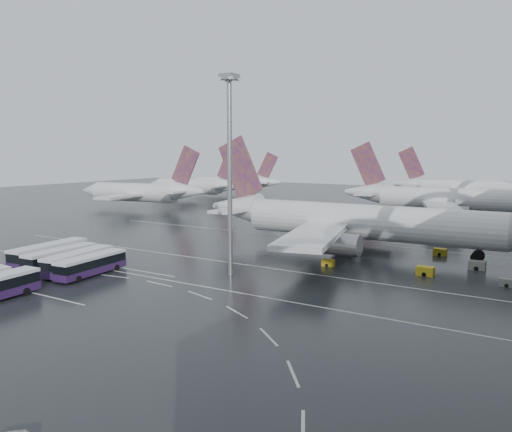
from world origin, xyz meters
The scene contains 22 objects.
ground centered at (0.00, 0.00, 0.00)m, with size 420.00×420.00×0.00m, color black.
lane_marking_near centered at (0.00, -2.00, 0.01)m, with size 120.00×0.25×0.01m, color beige.
lane_marking_mid centered at (0.00, 12.00, 0.01)m, with size 120.00×0.25×0.01m, color beige.
lane_marking_far centered at (0.00, 40.00, 0.01)m, with size 120.00×0.25×0.01m, color beige.
bus_bay_line_south centered at (-24.00, -16.00, 0.01)m, with size 28.00×0.25×0.01m, color beige.
bus_bay_line_north centered at (-24.00, 0.00, 0.01)m, with size 28.00×0.25×0.01m, color beige.
airliner_main centered at (4.76, 31.84, 5.35)m, with size 62.97×55.39×21.38m.
airliner_gate_b centered at (12.22, 86.29, 5.27)m, with size 60.67×54.32×21.05m.
airliner_gate_c centered at (10.13, 135.16, 5.04)m, with size 56.62×52.05×20.16m.
jet_remote_west centered at (-76.46, 61.66, 5.19)m, with size 46.24×37.36×20.11m.
jet_remote_mid centered at (-82.48, 95.55, 4.91)m, with size 43.60×35.09×19.03m.
jet_remote_far centered at (-81.21, 120.53, 4.69)m, with size 40.76×33.18×18.16m.
bus_row_near_a centered at (-32.50, -4.43, 1.86)m, with size 4.45×13.96×3.38m.
bus_row_near_b centered at (-28.68, -5.13, 1.71)m, with size 3.80×12.78×3.10m.
bus_row_near_c centered at (-24.32, -5.34, 1.71)m, with size 4.62×12.93×3.11m.
bus_row_near_d centered at (-20.99, -5.67, 1.63)m, with size 3.88×12.29×2.97m.
floodlight_mast centered at (-3.64, 5.20, 18.20)m, with size 2.22×2.22×28.93m.
gse_cart_belly_a centered at (20.94, 19.98, 0.67)m, with size 2.46×1.45×1.34m, color gold.
gse_cart_belly_b centered at (26.87, 28.07, 0.67)m, with size 2.46×1.45×1.34m, color slate.
gse_cart_belly_c centered at (6.34, 18.11, 0.53)m, with size 1.94×1.15×1.06m, color gold.
gse_cart_belly_d centered at (31.80, 19.60, 0.54)m, with size 1.97×1.17×1.08m, color slate.
gse_cart_belly_e centered at (19.73, 36.21, 0.60)m, with size 2.22×1.31×1.21m, color gold.
Camera 1 is at (37.36, -54.06, 18.03)m, focal length 35.00 mm.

